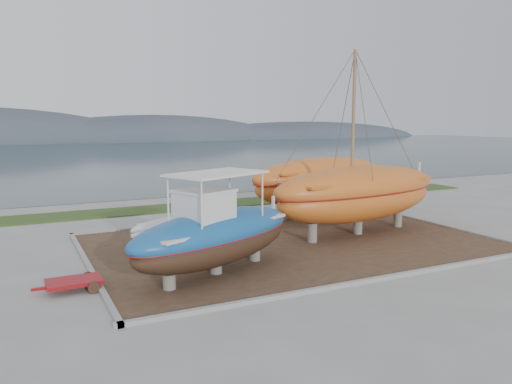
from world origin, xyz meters
name	(u,v)px	position (x,y,z in m)	size (l,w,h in m)	color
ground	(342,266)	(0.00, 0.00, 0.00)	(140.00, 140.00, 0.00)	gray
dirt_patch	(292,243)	(0.00, 4.00, 0.03)	(18.00, 12.00, 0.06)	#422D1E
curb_frame	(292,242)	(0.00, 4.00, 0.07)	(18.60, 12.60, 0.15)	gray
grass_strip	(205,205)	(0.00, 15.50, 0.04)	(44.00, 3.00, 0.08)	#284219
sea	(89,155)	(0.00, 70.00, 0.00)	(260.00, 100.00, 0.04)	#1A2F34
mountain_ridge	(59,141)	(0.00, 125.00, 0.00)	(200.00, 36.00, 20.00)	#333D49
blue_caique	(215,224)	(-4.93, 1.15, 1.95)	(7.85, 2.45, 3.78)	#185997
white_dinghy	(181,233)	(-4.95, 5.32, 0.76)	(4.66, 1.75, 1.40)	silver
orange_sailboat	(360,144)	(3.88, 4.07, 4.55)	(10.45, 3.08, 8.98)	#C45E1E
orange_bare_hull	(321,187)	(5.12, 9.32, 1.74)	(10.24, 3.07, 3.36)	#C45E1E
red_trailer	(74,285)	(-9.91, 1.68, 0.19)	(2.68, 1.34, 0.38)	maroon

